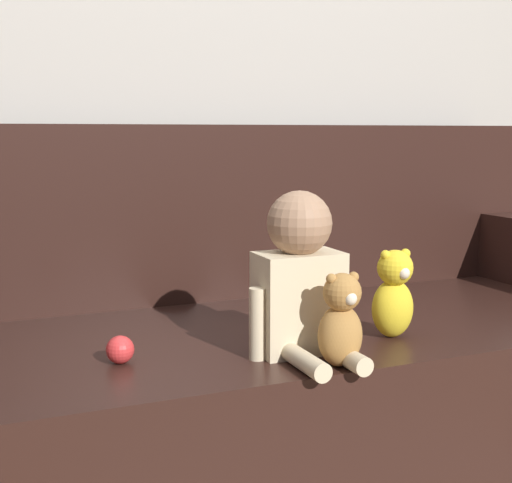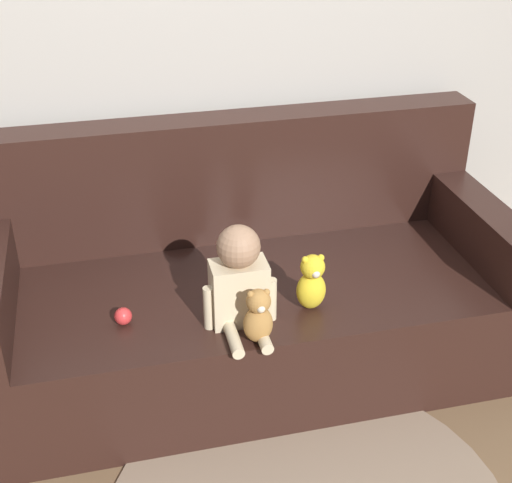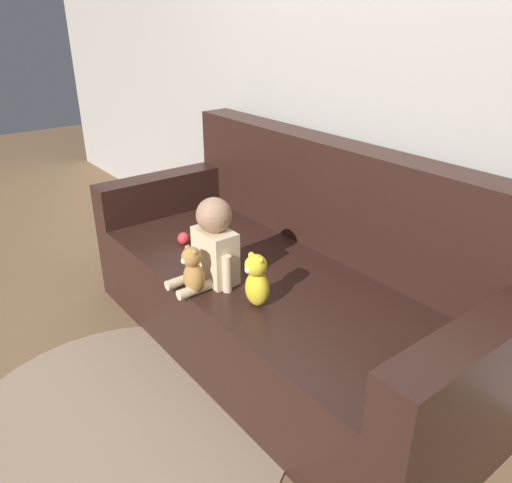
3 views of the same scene
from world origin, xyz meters
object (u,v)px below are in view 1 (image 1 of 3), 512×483
Objects in this scene: teddy_bear_brown at (341,320)px; plush_toy_side at (394,294)px; person_baby at (301,279)px; toy_ball at (120,350)px; couch at (278,351)px.

teddy_bear_brown is 0.29m from plush_toy_side.
person_baby reaches higher than toy_ball.
person_baby is 1.80× the size of teddy_bear_brown.
teddy_bear_brown is (0.04, -0.13, -0.07)m from person_baby.
plush_toy_side is at bearing -5.19° from toy_ball.
couch is 0.48m from person_baby.
toy_ball is (-0.53, -0.27, 0.15)m from couch.
couch is 0.61m from toy_ball.
person_baby is 6.02× the size of toy_ball.
teddy_bear_brown is 0.94× the size of plush_toy_side.
couch is at bearing 73.29° from person_baby.
person_baby is at bearing -175.30° from plush_toy_side.
person_baby is at bearing -11.66° from toy_ball.
toy_ball is (-0.46, 0.22, -0.08)m from teddy_bear_brown.
couch is 5.47× the size of person_baby.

